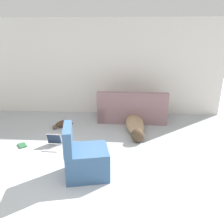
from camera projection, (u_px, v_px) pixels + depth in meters
ground_plane at (82, 196)px, 3.00m from camera, size 20.00×20.00×0.00m
wall_back at (105, 68)px, 6.04m from camera, size 6.47×0.06×2.60m
couch at (132, 110)px, 5.78m from camera, size 1.77×0.86×0.82m
dog at (135, 125)px, 5.09m from camera, size 0.49×1.65×0.30m
cat at (62, 124)px, 5.35m from camera, size 0.44×0.46×0.17m
laptop_open at (53, 143)px, 4.36m from camera, size 0.31×0.36×0.26m
book_green at (22, 145)px, 4.41m from camera, size 0.25×0.26×0.02m
side_chair at (85, 159)px, 3.39m from camera, size 0.76×0.69×0.84m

